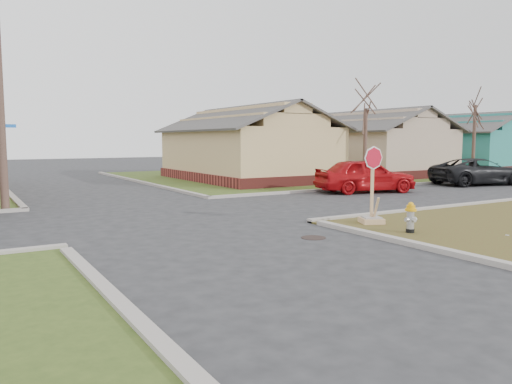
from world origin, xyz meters
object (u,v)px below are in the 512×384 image
stop_sign (372,207)px  fire_hydrant (411,216)px  dark_pickup (478,172)px  red_sedan (365,175)px

stop_sign → fire_hydrant: bearing=-72.7°
stop_sign → dark_pickup: stop_sign is taller
fire_hydrant → red_sedan: (6.46, 8.59, 0.32)m
red_sedan → dark_pickup: (8.28, -0.24, -0.08)m
dark_pickup → stop_sign: bearing=127.8°
red_sedan → dark_pickup: bearing=-76.5°
fire_hydrant → red_sedan: bearing=57.4°
fire_hydrant → stop_sign: stop_sign is taller
fire_hydrant → dark_pickup: dark_pickup is taller
fire_hydrant → dark_pickup: 16.95m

